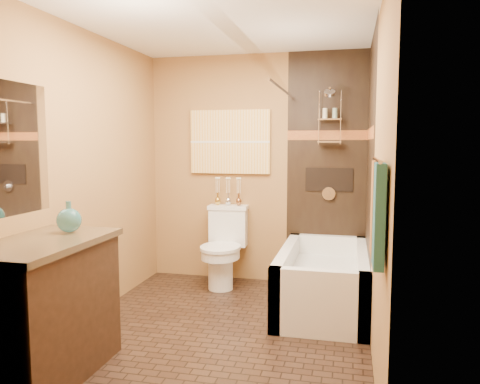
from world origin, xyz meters
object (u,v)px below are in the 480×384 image
(toilet, at_px, (224,246))
(vanity, at_px, (41,309))
(sunset_painting, at_px, (230,142))
(bathtub, at_px, (324,285))

(toilet, bearing_deg, vanity, -109.69)
(sunset_painting, xyz_separation_m, toilet, (0.00, -0.28, -1.12))
(bathtub, height_order, vanity, vanity)
(bathtub, xyz_separation_m, toilet, (-1.09, 0.45, 0.21))
(bathtub, bearing_deg, sunset_painting, 146.36)
(bathtub, height_order, toilet, toilet)
(bathtub, xyz_separation_m, vanity, (-1.72, -1.75, 0.24))
(sunset_painting, relative_size, bathtub, 0.60)
(bathtub, distance_m, toilet, 1.20)
(vanity, bearing_deg, sunset_painting, 76.02)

